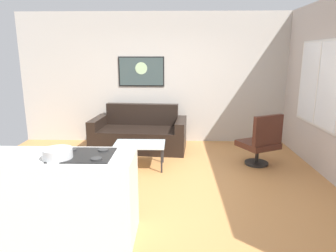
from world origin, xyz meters
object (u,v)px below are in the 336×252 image
at_px(coffee_table, 140,146).
at_px(wall_painting, 141,72).
at_px(mixing_bowl, 58,154).
at_px(couch, 140,135).
at_px(armchair, 261,142).

xyz_separation_m(coffee_table, wall_painting, (-0.13, 1.66, 1.17)).
height_order(mixing_bowl, wall_painting, wall_painting).
relative_size(coffee_table, wall_painting, 0.88).
xyz_separation_m(couch, armchair, (2.24, -0.94, 0.15)).
bearing_deg(mixing_bowl, wall_painting, 84.13).
relative_size(couch, armchair, 2.11).
relative_size(couch, mixing_bowl, 6.95).
height_order(coffee_table, mixing_bowl, mixing_bowl).
bearing_deg(mixing_bowl, coffee_table, 76.45).
bearing_deg(couch, mixing_bowl, -97.00).
distance_m(coffee_table, mixing_bowl, 2.32).
distance_m(couch, armchair, 2.43).
relative_size(couch, wall_painting, 1.98).
relative_size(armchair, wall_painting, 0.94).
height_order(armchair, mixing_bowl, mixing_bowl).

